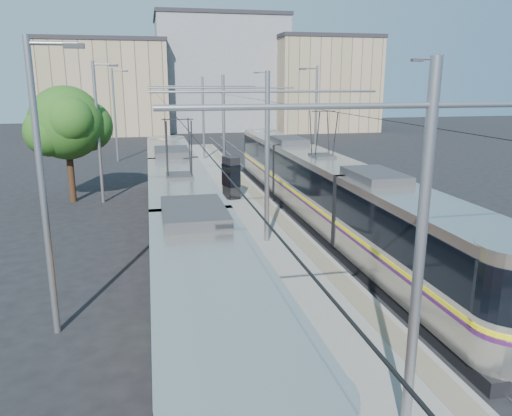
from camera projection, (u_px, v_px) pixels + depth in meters
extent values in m
plane|color=black|center=(333.00, 339.00, 13.75)|extent=(160.00, 160.00, 0.00)
cube|color=gray|center=(232.00, 197.00, 29.82)|extent=(4.00, 50.00, 0.30)
cube|color=gray|center=(208.00, 196.00, 29.49)|extent=(0.70, 50.00, 0.01)
cube|color=gray|center=(256.00, 194.00, 30.08)|extent=(0.70, 50.00, 0.01)
cube|color=gray|center=(159.00, 203.00, 28.98)|extent=(0.07, 70.00, 0.03)
cube|color=gray|center=(184.00, 202.00, 29.27)|extent=(0.07, 70.00, 0.03)
cube|color=gray|center=(279.00, 197.00, 30.44)|extent=(0.07, 70.00, 0.03)
cube|color=gray|center=(301.00, 196.00, 30.73)|extent=(0.07, 70.00, 0.03)
cube|color=black|center=(183.00, 252.00, 20.08)|extent=(2.30, 30.15, 0.40)
cube|color=beige|center=(181.00, 213.00, 19.68)|extent=(2.40, 28.55, 2.90)
cube|color=black|center=(181.00, 201.00, 19.55)|extent=(2.43, 28.55, 1.30)
cube|color=#FFB00D|center=(181.00, 223.00, 19.77)|extent=(2.43, 28.55, 0.12)
cube|color=#B9200A|center=(182.00, 235.00, 19.90)|extent=(2.42, 28.55, 1.10)
cube|color=#2D2D30|center=(179.00, 173.00, 19.28)|extent=(1.68, 3.00, 0.30)
cube|color=black|center=(320.00, 217.00, 25.27)|extent=(2.30, 29.48, 0.40)
cube|color=#BAB4AA|center=(321.00, 185.00, 24.86)|extent=(2.40, 27.88, 2.90)
cube|color=black|center=(321.00, 176.00, 24.74)|extent=(2.43, 27.88, 1.30)
cube|color=#FFED0D|center=(321.00, 193.00, 24.96)|extent=(2.43, 27.88, 0.12)
cube|color=#43154C|center=(321.00, 196.00, 25.00)|extent=(2.43, 27.88, 0.10)
cube|color=#2D2D30|center=(322.00, 154.00, 24.47)|extent=(1.68, 3.00, 0.30)
cylinder|color=gray|center=(420.00, 257.00, 9.02)|extent=(0.20, 0.20, 7.00)
cylinder|color=gray|center=(433.00, 105.00, 8.36)|extent=(9.20, 0.10, 0.10)
cylinder|color=gray|center=(267.00, 159.00, 20.39)|extent=(0.20, 0.20, 7.00)
cylinder|color=gray|center=(267.00, 92.00, 19.73)|extent=(9.20, 0.10, 0.10)
cylinder|color=gray|center=(224.00, 131.00, 31.77)|extent=(0.20, 0.20, 7.00)
cylinder|color=gray|center=(223.00, 88.00, 31.10)|extent=(9.20, 0.10, 0.10)
cylinder|color=gray|center=(203.00, 118.00, 43.14)|extent=(0.20, 0.20, 7.00)
cylinder|color=gray|center=(202.00, 86.00, 42.47)|extent=(9.20, 0.10, 0.10)
cylinder|color=black|center=(167.00, 106.00, 27.76)|extent=(0.02, 70.00, 0.02)
cylinder|color=black|center=(292.00, 105.00, 29.22)|extent=(0.02, 70.00, 0.02)
cylinder|color=gray|center=(43.00, 194.00, 13.14)|extent=(0.18, 0.18, 8.00)
cube|color=#2D2D30|center=(74.00, 46.00, 12.44)|extent=(0.50, 0.22, 0.12)
cylinder|color=gray|center=(98.00, 134.00, 28.30)|extent=(0.18, 0.18, 8.00)
cube|color=#2D2D30|center=(114.00, 65.00, 27.60)|extent=(0.50, 0.22, 0.12)
cylinder|color=gray|center=(115.00, 116.00, 43.47)|extent=(0.18, 0.18, 8.00)
cube|color=#2D2D30|center=(125.00, 71.00, 42.76)|extent=(0.50, 0.22, 0.12)
cylinder|color=gray|center=(433.00, 149.00, 21.87)|extent=(0.18, 0.18, 8.00)
cube|color=#2D2D30|center=(417.00, 60.00, 20.72)|extent=(0.50, 0.22, 0.12)
cylinder|color=gray|center=(316.00, 121.00, 37.03)|extent=(0.18, 0.18, 8.00)
cube|color=#2D2D30|center=(303.00, 69.00, 35.88)|extent=(0.50, 0.22, 0.12)
cylinder|color=gray|center=(266.00, 110.00, 52.19)|extent=(0.18, 0.18, 8.00)
cube|color=#2D2D30|center=(256.00, 73.00, 51.05)|extent=(0.50, 0.22, 0.12)
cube|color=black|center=(231.00, 178.00, 28.70)|extent=(0.93, 1.19, 2.41)
cube|color=black|center=(231.00, 175.00, 28.67)|extent=(0.98, 1.25, 1.26)
cylinder|color=#382314|center=(71.00, 178.00, 29.12)|extent=(0.38, 0.38, 2.78)
sphere|color=#214E16|center=(66.00, 123.00, 28.33)|extent=(4.17, 4.17, 4.17)
sphere|color=#214E16|center=(87.00, 126.00, 29.26)|extent=(2.95, 2.95, 2.95)
cube|color=tan|center=(106.00, 89.00, 67.13)|extent=(16.00, 12.00, 11.77)
cube|color=#262328|center=(103.00, 41.00, 65.62)|extent=(16.32, 12.24, 0.50)
cube|color=gray|center=(220.00, 75.00, 73.70)|extent=(18.00, 14.00, 15.55)
cube|color=#262328|center=(219.00, 18.00, 71.73)|extent=(18.36, 14.28, 0.50)
cube|color=tan|center=(323.00, 86.00, 71.23)|extent=(14.00, 10.00, 12.54)
cube|color=#262328|center=(324.00, 38.00, 69.62)|extent=(14.28, 10.20, 0.50)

